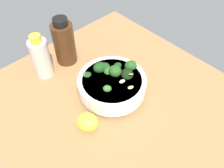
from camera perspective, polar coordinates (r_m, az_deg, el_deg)
ground_plane at (r=72.93cm, az=-0.29°, el=-4.87°), size 70.86×70.86×4.37cm
bowl_of_broccoli at (r=70.14cm, az=0.01°, el=0.29°), size 21.17×20.50×9.91cm
lemon_wedge at (r=64.03cm, az=-6.03°, el=-9.19°), size 7.06×7.54×4.91cm
bottle_tall at (r=79.91cm, az=-11.61°, el=9.94°), size 7.09×7.09×16.79cm
bottle_short at (r=77.02cm, az=-16.93°, el=6.19°), size 5.80×5.80×15.41cm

